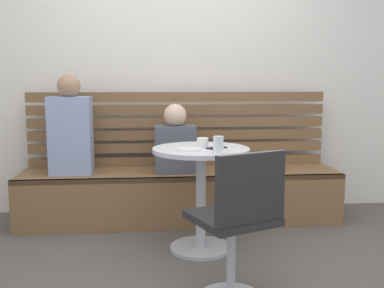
{
  "coord_description": "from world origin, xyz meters",
  "views": [
    {
      "loc": [
        -0.23,
        -2.49,
        1.2
      ],
      "look_at": [
        0.05,
        0.66,
        0.75
      ],
      "focal_mm": 41.21,
      "sensor_mm": 36.0,
      "label": 1
    }
  ],
  "objects_px": {
    "person_child_left": "(175,143)",
    "cup_water_clear": "(218,145)",
    "white_chair": "(238,222)",
    "plate_small": "(188,149)",
    "cafe_table": "(201,179)",
    "booth_bench": "(180,196)",
    "person_adult": "(71,129)",
    "cup_ceramic_white": "(203,143)",
    "phone_on_table": "(217,148)"
  },
  "relations": [
    {
      "from": "cafe_table",
      "to": "white_chair",
      "type": "height_order",
      "value": "white_chair"
    },
    {
      "from": "booth_bench",
      "to": "person_child_left",
      "type": "xyz_separation_m",
      "value": [
        -0.04,
        -0.03,
        0.47
      ]
    },
    {
      "from": "white_chair",
      "to": "person_adult",
      "type": "xyz_separation_m",
      "value": [
        -1.12,
        1.46,
        0.35
      ]
    },
    {
      "from": "cafe_table",
      "to": "person_adult",
      "type": "bearing_deg",
      "value": 147.06
    },
    {
      "from": "person_adult",
      "to": "plate_small",
      "type": "bearing_deg",
      "value": -39.29
    },
    {
      "from": "cup_water_clear",
      "to": "cafe_table",
      "type": "bearing_deg",
      "value": 111.15
    },
    {
      "from": "booth_bench",
      "to": "person_adult",
      "type": "relative_size",
      "value": 3.3
    },
    {
      "from": "cafe_table",
      "to": "person_adult",
      "type": "height_order",
      "value": "person_adult"
    },
    {
      "from": "plate_small",
      "to": "person_child_left",
      "type": "bearing_deg",
      "value": 94.01
    },
    {
      "from": "person_adult",
      "to": "cup_water_clear",
      "type": "bearing_deg",
      "value": -38.8
    },
    {
      "from": "person_adult",
      "to": "plate_small",
      "type": "xyz_separation_m",
      "value": [
        0.91,
        -0.75,
        -0.06
      ]
    },
    {
      "from": "cup_water_clear",
      "to": "plate_small",
      "type": "xyz_separation_m",
      "value": [
        -0.18,
        0.13,
        -0.05
      ]
    },
    {
      "from": "person_child_left",
      "to": "person_adult",
      "type": "bearing_deg",
      "value": 178.69
    },
    {
      "from": "white_chair",
      "to": "phone_on_table",
      "type": "height_order",
      "value": "white_chair"
    },
    {
      "from": "booth_bench",
      "to": "person_child_left",
      "type": "height_order",
      "value": "person_child_left"
    },
    {
      "from": "cafe_table",
      "to": "person_child_left",
      "type": "distance_m",
      "value": 0.67
    },
    {
      "from": "cup_ceramic_white",
      "to": "white_chair",
      "type": "bearing_deg",
      "value": -83.14
    },
    {
      "from": "person_adult",
      "to": "white_chair",
      "type": "bearing_deg",
      "value": -52.61
    },
    {
      "from": "person_child_left",
      "to": "cafe_table",
      "type": "bearing_deg",
      "value": -76.95
    },
    {
      "from": "cup_water_clear",
      "to": "plate_small",
      "type": "relative_size",
      "value": 0.65
    },
    {
      "from": "cafe_table",
      "to": "plate_small",
      "type": "height_order",
      "value": "plate_small"
    },
    {
      "from": "person_adult",
      "to": "phone_on_table",
      "type": "bearing_deg",
      "value": -31.72
    },
    {
      "from": "person_adult",
      "to": "person_child_left",
      "type": "height_order",
      "value": "person_adult"
    },
    {
      "from": "cafe_table",
      "to": "cup_ceramic_white",
      "type": "relative_size",
      "value": 9.25
    },
    {
      "from": "person_child_left",
      "to": "cup_water_clear",
      "type": "xyz_separation_m",
      "value": [
        0.23,
        -0.86,
        0.1
      ]
    },
    {
      "from": "cafe_table",
      "to": "plate_small",
      "type": "relative_size",
      "value": 4.35
    },
    {
      "from": "booth_bench",
      "to": "cafe_table",
      "type": "xyz_separation_m",
      "value": [
        0.1,
        -0.67,
        0.3
      ]
    },
    {
      "from": "cafe_table",
      "to": "white_chair",
      "type": "xyz_separation_m",
      "value": [
        0.11,
        -0.81,
        -0.05
      ]
    },
    {
      "from": "booth_bench",
      "to": "cup_water_clear",
      "type": "xyz_separation_m",
      "value": [
        0.19,
        -0.89,
        0.57
      ]
    },
    {
      "from": "plate_small",
      "to": "booth_bench",
      "type": "bearing_deg",
      "value": 90.49
    },
    {
      "from": "person_child_left",
      "to": "cup_ceramic_white",
      "type": "distance_m",
      "value": 0.65
    },
    {
      "from": "booth_bench",
      "to": "phone_on_table",
      "type": "bearing_deg",
      "value": -73.53
    },
    {
      "from": "white_chair",
      "to": "plate_small",
      "type": "height_order",
      "value": "white_chair"
    },
    {
      "from": "white_chair",
      "to": "cup_water_clear",
      "type": "distance_m",
      "value": 0.67
    },
    {
      "from": "cup_water_clear",
      "to": "plate_small",
      "type": "bearing_deg",
      "value": 143.76
    },
    {
      "from": "booth_bench",
      "to": "cup_ceramic_white",
      "type": "distance_m",
      "value": 0.87
    },
    {
      "from": "cup_water_clear",
      "to": "plate_small",
      "type": "distance_m",
      "value": 0.23
    },
    {
      "from": "person_child_left",
      "to": "cup_water_clear",
      "type": "height_order",
      "value": "person_child_left"
    },
    {
      "from": "cafe_table",
      "to": "phone_on_table",
      "type": "xyz_separation_m",
      "value": [
        0.11,
        -0.03,
        0.23
      ]
    },
    {
      "from": "cafe_table",
      "to": "phone_on_table",
      "type": "relative_size",
      "value": 5.29
    },
    {
      "from": "white_chair",
      "to": "person_child_left",
      "type": "xyz_separation_m",
      "value": [
        -0.26,
        1.44,
        0.23
      ]
    },
    {
      "from": "person_adult",
      "to": "cup_ceramic_white",
      "type": "xyz_separation_m",
      "value": [
        1.02,
        -0.65,
        -0.04
      ]
    },
    {
      "from": "plate_small",
      "to": "phone_on_table",
      "type": "xyz_separation_m",
      "value": [
        0.2,
        0.06,
        -0.0
      ]
    },
    {
      "from": "booth_bench",
      "to": "white_chair",
      "type": "relative_size",
      "value": 3.18
    },
    {
      "from": "booth_bench",
      "to": "cafe_table",
      "type": "relative_size",
      "value": 3.65
    },
    {
      "from": "cafe_table",
      "to": "booth_bench",
      "type": "bearing_deg",
      "value": 98.72
    },
    {
      "from": "cafe_table",
      "to": "cup_water_clear",
      "type": "bearing_deg",
      "value": -68.85
    },
    {
      "from": "cafe_table",
      "to": "plate_small",
      "type": "xyz_separation_m",
      "value": [
        -0.1,
        -0.09,
        0.23
      ]
    },
    {
      "from": "person_adult",
      "to": "phone_on_table",
      "type": "height_order",
      "value": "person_adult"
    },
    {
      "from": "person_child_left",
      "to": "phone_on_table",
      "type": "relative_size",
      "value": 4.12
    }
  ]
}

